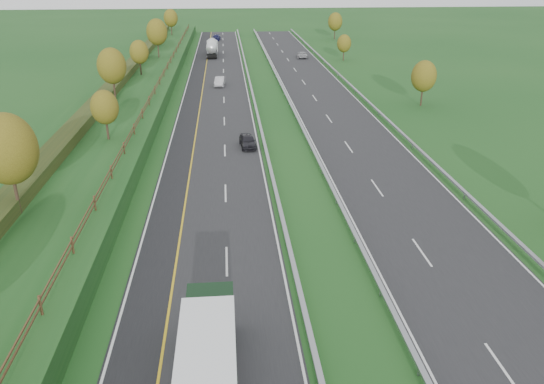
{
  "coord_description": "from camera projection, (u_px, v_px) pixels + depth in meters",
  "views": [
    {
      "loc": [
        1.61,
        -9.17,
        19.08
      ],
      "look_at": [
        5.03,
        29.87,
        2.2
      ],
      "focal_mm": 35.0,
      "sensor_mm": 36.0,
      "label": 1
    }
  ],
  "objects": [
    {
      "name": "car_oncoming",
      "position": [
        302.0,
        55.0,
        117.06
      ],
      "size": [
        2.73,
        4.96,
        1.32
      ],
      "primitive_type": "imported",
      "rotation": [
        0.0,
        0.0,
        3.02
      ],
      "color": "#A8A7AC",
      "rests_on": "far_carriageway"
    },
    {
      "name": "car_small_far",
      "position": [
        216.0,
        38.0,
        144.09
      ],
      "size": [
        2.5,
        5.0,
        1.39
      ],
      "primitive_type": "imported",
      "rotation": [
        0.0,
        0.0,
        -0.12
      ],
      "color": "#161846",
      "rests_on": "near_carriageway"
    },
    {
      "name": "far_carriageway",
      "position": [
        337.0,
        117.0,
        72.02
      ],
      "size": [
        10.5,
        200.0,
        0.04
      ],
      "primitive_type": "cube",
      "color": "black",
      "rests_on": "ground"
    },
    {
      "name": "trees_far",
      "position": [
        377.0,
        51.0,
        98.14
      ],
      "size": [
        8.45,
        118.6,
        7.12
      ],
      "color": "#2D2116",
      "rests_on": "ground"
    },
    {
      "name": "ground",
      "position": [
        278.0,
        129.0,
        66.77
      ],
      "size": [
        400.0,
        400.0,
        0.0
      ],
      "primitive_type": "plane",
      "color": "#194619",
      "rests_on": "ground"
    },
    {
      "name": "lane_markings",
      "position": [
        263.0,
        118.0,
        71.09
      ],
      "size": [
        26.75,
        200.0,
        0.01
      ],
      "color": "silver",
      "rests_on": "near_carriageway"
    },
    {
      "name": "road_tanker",
      "position": [
        212.0,
        47.0,
        119.52
      ],
      "size": [
        2.4,
        11.22,
        3.46
      ],
      "color": "silver",
      "rests_on": "near_carriageway"
    },
    {
      "name": "median_barrier_far",
      "position": [
        295.0,
        113.0,
        71.33
      ],
      "size": [
        0.32,
        200.0,
        0.71
      ],
      "color": "gray",
      "rests_on": "ground"
    },
    {
      "name": "trees_left",
      "position": [
        108.0,
        78.0,
        64.1
      ],
      "size": [
        6.64,
        164.3,
        7.66
      ],
      "color": "#2D2116",
      "rests_on": "embankment_left"
    },
    {
      "name": "hard_shoulder",
      "position": [
        187.0,
        120.0,
        70.4
      ],
      "size": [
        3.0,
        200.0,
        0.04
      ],
      "primitive_type": "cube",
      "color": "black",
      "rests_on": "ground"
    },
    {
      "name": "hedge_left",
      "position": [
        98.0,
        103.0,
        68.5
      ],
      "size": [
        2.2,
        180.0,
        1.1
      ],
      "primitive_type": "cube",
      "color": "#273716",
      "rests_on": "embankment_left"
    },
    {
      "name": "fence_left",
      "position": [
        148.0,
        102.0,
        68.57
      ],
      "size": [
        0.12,
        189.06,
        1.2
      ],
      "color": "#422B19",
      "rests_on": "embankment_left"
    },
    {
      "name": "embankment_left",
      "position": [
        115.0,
        115.0,
        69.27
      ],
      "size": [
        12.0,
        200.0,
        2.0
      ],
      "primitive_type": "cube",
      "color": "#194619",
      "rests_on": "ground"
    },
    {
      "name": "outer_barrier_far",
      "position": [
        379.0,
        111.0,
        72.25
      ],
      "size": [
        0.32,
        200.0,
        0.71
      ],
      "color": "gray",
      "rests_on": "ground"
    },
    {
      "name": "near_carriageway",
      "position": [
        215.0,
        119.0,
        70.7
      ],
      "size": [
        10.5,
        200.0,
        0.04
      ],
      "primitive_type": "cube",
      "color": "black",
      "rests_on": "ground"
    },
    {
      "name": "car_dark_near",
      "position": [
        248.0,
        141.0,
        59.77
      ],
      "size": [
        2.0,
        4.26,
        1.41
      ],
      "primitive_type": "imported",
      "rotation": [
        0.0,
        0.0,
        0.08
      ],
      "color": "black",
      "rests_on": "near_carriageway"
    },
    {
      "name": "median_barrier_near",
      "position": [
        257.0,
        114.0,
        70.92
      ],
      "size": [
        0.32,
        200.0,
        0.71
      ],
      "color": "gray",
      "rests_on": "ground"
    },
    {
      "name": "car_silver_mid",
      "position": [
        220.0,
        81.0,
        90.03
      ],
      "size": [
        1.91,
        4.55,
        1.46
      ],
      "primitive_type": "imported",
      "rotation": [
        0.0,
        0.0,
        -0.08
      ],
      "color": "#A9A8AD",
      "rests_on": "near_carriageway"
    }
  ]
}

